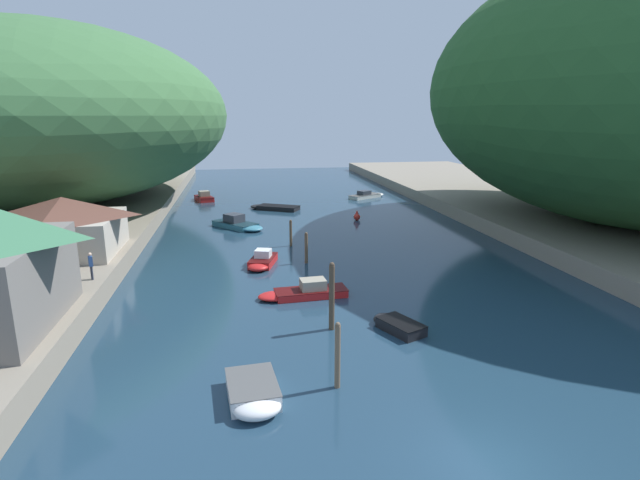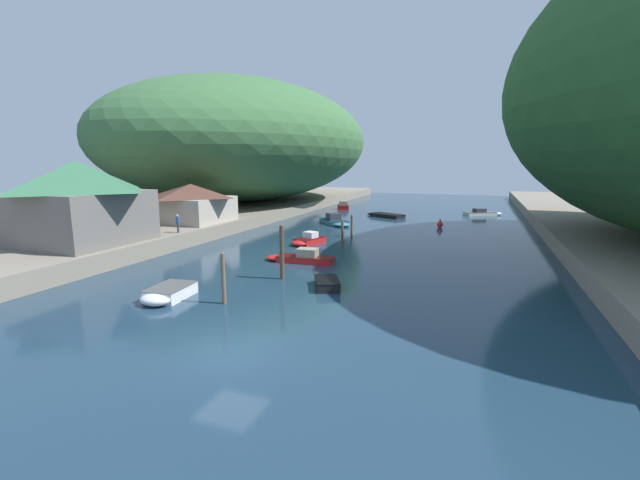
{
  "view_description": "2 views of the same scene",
  "coord_description": "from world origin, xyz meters",
  "px_view_note": "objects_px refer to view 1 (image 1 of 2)",
  "views": [
    {
      "loc": [
        -7.63,
        -13.01,
        11.14
      ],
      "look_at": [
        -2.31,
        18.84,
        3.04
      ],
      "focal_mm": 28.0,
      "sensor_mm": 36.0,
      "label": 1
    },
    {
      "loc": [
        9.24,
        -14.27,
        7.88
      ],
      "look_at": [
        -0.97,
        13.39,
        2.47
      ],
      "focal_mm": 24.0,
      "sensor_mm": 36.0,
      "label": 2
    }
  ],
  "objects_px": {
    "boat_navy_launch": "(262,261)",
    "channel_buoy_near": "(357,216)",
    "boat_far_upstream": "(303,292)",
    "boat_open_rowboat": "(368,195)",
    "boat_red_skiff": "(203,197)",
    "boathouse_shed": "(64,224)",
    "boat_moored_right": "(273,207)",
    "boat_yellow_tender": "(239,224)",
    "boat_white_cruiser": "(254,395)",
    "person_on_quay": "(91,264)",
    "boat_near_quay": "(396,324)"
  },
  "relations": [
    {
      "from": "boat_red_skiff",
      "to": "boat_far_upstream",
      "type": "xyz_separation_m",
      "value": [
        8.37,
        -38.75,
        -0.08
      ]
    },
    {
      "from": "boat_red_skiff",
      "to": "boat_open_rowboat",
      "type": "distance_m",
      "value": 22.47
    },
    {
      "from": "boat_red_skiff",
      "to": "boat_moored_right",
      "type": "height_order",
      "value": "boat_red_skiff"
    },
    {
      "from": "boat_near_quay",
      "to": "boat_white_cruiser",
      "type": "xyz_separation_m",
      "value": [
        -7.77,
        -5.83,
        0.06
      ]
    },
    {
      "from": "boat_navy_launch",
      "to": "boat_red_skiff",
      "type": "xyz_separation_m",
      "value": [
        -6.18,
        31.6,
        0.05
      ]
    },
    {
      "from": "boat_moored_right",
      "to": "boat_open_rowboat",
      "type": "xyz_separation_m",
      "value": [
        13.69,
        6.77,
        0.08
      ]
    },
    {
      "from": "boat_red_skiff",
      "to": "boat_yellow_tender",
      "type": "distance_m",
      "value": 18.62
    },
    {
      "from": "boathouse_shed",
      "to": "boat_white_cruiser",
      "type": "height_order",
      "value": "boathouse_shed"
    },
    {
      "from": "boathouse_shed",
      "to": "boat_near_quay",
      "type": "relative_size",
      "value": 2.31
    },
    {
      "from": "boathouse_shed",
      "to": "boat_navy_launch",
      "type": "distance_m",
      "value": 14.36
    },
    {
      "from": "boat_yellow_tender",
      "to": "boat_white_cruiser",
      "type": "bearing_deg",
      "value": 50.16
    },
    {
      "from": "boat_open_rowboat",
      "to": "boat_navy_launch",
      "type": "bearing_deg",
      "value": -59.81
    },
    {
      "from": "boat_red_skiff",
      "to": "boat_yellow_tender",
      "type": "relative_size",
      "value": 0.79
    },
    {
      "from": "boat_white_cruiser",
      "to": "boat_far_upstream",
      "type": "distance_m",
      "value": 12.0
    },
    {
      "from": "boat_moored_right",
      "to": "channel_buoy_near",
      "type": "distance_m",
      "value": 11.69
    },
    {
      "from": "boat_navy_launch",
      "to": "boat_open_rowboat",
      "type": "bearing_deg",
      "value": -101.75
    },
    {
      "from": "boat_far_upstream",
      "to": "boat_open_rowboat",
      "type": "bearing_deg",
      "value": -24.9
    },
    {
      "from": "boat_yellow_tender",
      "to": "channel_buoy_near",
      "type": "relative_size",
      "value": 5.51
    },
    {
      "from": "boathouse_shed",
      "to": "boat_navy_launch",
      "type": "xyz_separation_m",
      "value": [
        13.97,
        -0.94,
        -3.18
      ]
    },
    {
      "from": "boat_far_upstream",
      "to": "person_on_quay",
      "type": "distance_m",
      "value": 12.97
    },
    {
      "from": "boat_red_skiff",
      "to": "boat_white_cruiser",
      "type": "distance_m",
      "value": 50.47
    },
    {
      "from": "person_on_quay",
      "to": "boat_moored_right",
      "type": "bearing_deg",
      "value": -45.52
    },
    {
      "from": "boat_moored_right",
      "to": "boat_white_cruiser",
      "type": "distance_m",
      "value": 42.15
    },
    {
      "from": "boat_white_cruiser",
      "to": "boat_yellow_tender",
      "type": "distance_m",
      "value": 32.18
    },
    {
      "from": "boat_navy_launch",
      "to": "boat_open_rowboat",
      "type": "relative_size",
      "value": 0.73
    },
    {
      "from": "boat_red_skiff",
      "to": "boat_far_upstream",
      "type": "relative_size",
      "value": 0.83
    },
    {
      "from": "boat_white_cruiser",
      "to": "channel_buoy_near",
      "type": "height_order",
      "value": "channel_buoy_near"
    },
    {
      "from": "boat_white_cruiser",
      "to": "boat_far_upstream",
      "type": "relative_size",
      "value": 0.64
    },
    {
      "from": "boat_far_upstream",
      "to": "boat_open_rowboat",
      "type": "xyz_separation_m",
      "value": [
        14.05,
        37.25,
        -0.01
      ]
    },
    {
      "from": "boat_far_upstream",
      "to": "boat_white_cruiser",
      "type": "bearing_deg",
      "value": 158.88
    },
    {
      "from": "boat_navy_launch",
      "to": "boat_white_cruiser",
      "type": "relative_size",
      "value": 1.16
    },
    {
      "from": "boat_near_quay",
      "to": "person_on_quay",
      "type": "distance_m",
      "value": 18.53
    },
    {
      "from": "boat_navy_launch",
      "to": "channel_buoy_near",
      "type": "bearing_deg",
      "value": -109.27
    },
    {
      "from": "boat_red_skiff",
      "to": "boat_open_rowboat",
      "type": "relative_size",
      "value": 0.81
    },
    {
      "from": "boat_navy_launch",
      "to": "boat_open_rowboat",
      "type": "xyz_separation_m",
      "value": [
        16.24,
        30.11,
        -0.04
      ]
    },
    {
      "from": "boat_moored_right",
      "to": "channel_buoy_near",
      "type": "bearing_deg",
      "value": -103.96
    },
    {
      "from": "boat_yellow_tender",
      "to": "person_on_quay",
      "type": "xyz_separation_m",
      "value": [
        -8.95,
        -19.32,
        1.99
      ]
    },
    {
      "from": "boat_navy_launch",
      "to": "boat_white_cruiser",
      "type": "height_order",
      "value": "boat_navy_launch"
    },
    {
      "from": "boathouse_shed",
      "to": "boat_red_skiff",
      "type": "distance_m",
      "value": 31.79
    },
    {
      "from": "boat_near_quay",
      "to": "boat_navy_launch",
      "type": "bearing_deg",
      "value": 92.14
    },
    {
      "from": "boat_near_quay",
      "to": "boat_open_rowboat",
      "type": "relative_size",
      "value": 0.59
    },
    {
      "from": "boathouse_shed",
      "to": "boat_moored_right",
      "type": "distance_m",
      "value": 28.03
    },
    {
      "from": "boat_far_upstream",
      "to": "channel_buoy_near",
      "type": "xyz_separation_m",
      "value": [
        8.96,
        22.57,
        0.09
      ]
    },
    {
      "from": "boat_red_skiff",
      "to": "channel_buoy_near",
      "type": "height_order",
      "value": "boat_red_skiff"
    },
    {
      "from": "boat_moored_right",
      "to": "boat_far_upstream",
      "type": "distance_m",
      "value": 30.49
    },
    {
      "from": "boat_navy_launch",
      "to": "boat_moored_right",
      "type": "height_order",
      "value": "boat_navy_launch"
    },
    {
      "from": "boathouse_shed",
      "to": "boat_navy_launch",
      "type": "bearing_deg",
      "value": -3.84
    },
    {
      "from": "boat_far_upstream",
      "to": "person_on_quay",
      "type": "bearing_deg",
      "value": 79.6
    },
    {
      "from": "boat_navy_launch",
      "to": "person_on_quay",
      "type": "relative_size",
      "value": 2.53
    },
    {
      "from": "boathouse_shed",
      "to": "boat_yellow_tender",
      "type": "relative_size",
      "value": 1.32
    }
  ]
}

